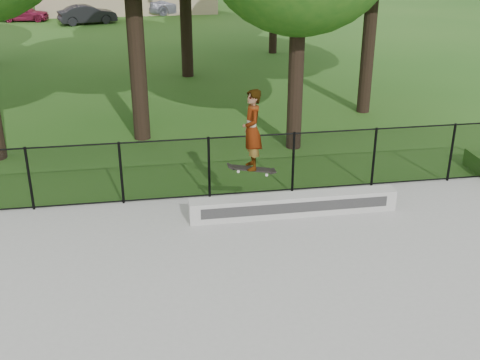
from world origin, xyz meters
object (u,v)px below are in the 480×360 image
Objects in this scene: car_a at (24,13)px; car_c at (177,4)px; skater_airborne at (252,131)px; grind_ledge at (294,205)px; car_b at (87,14)px.

car_c is at bearing -74.38° from car_a.
grind_ledge is at bearing 11.13° from skater_airborne.
car_b reaches higher than car_a.
car_a reaches higher than grind_ledge.
car_a is at bearing 107.49° from skater_airborne.
car_b is at bearing 102.71° from grind_ledge.
skater_airborne is (-0.56, -31.34, 1.50)m from car_c.
grind_ledge is 31.19m from car_a.
car_b reaches higher than grind_ledge.
car_b is (-6.25, 27.70, 0.28)m from grind_ledge.
skater_airborne reaches higher than grind_ledge.
car_b is 6.76m from car_c.
car_b is 0.80× the size of car_c.
grind_ledge is 1.45× the size of car_b.
skater_airborne is (-0.99, -0.19, 1.83)m from grind_ledge.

